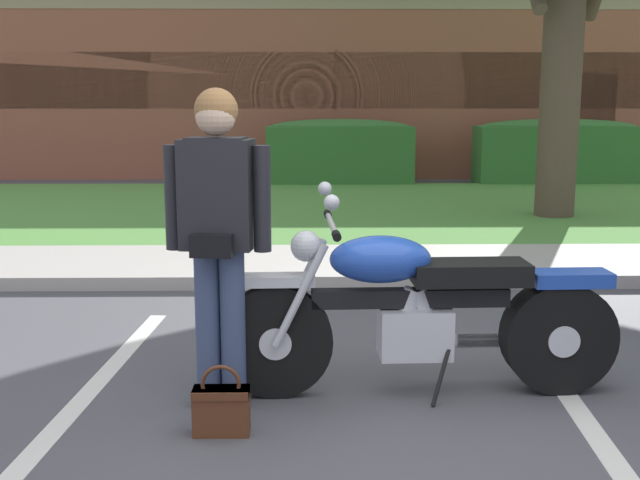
# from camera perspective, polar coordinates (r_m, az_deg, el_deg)

# --- Properties ---
(ground_plane) EXTENTS (140.00, 140.00, 0.00)m
(ground_plane) POSITION_cam_1_polar(r_m,az_deg,el_deg) (3.87, 9.60, -15.16)
(ground_plane) COLOR #4C4C51
(curb_strip) EXTENTS (60.00, 0.20, 0.12)m
(curb_strip) POSITION_cam_1_polar(r_m,az_deg,el_deg) (6.93, 4.71, -2.97)
(curb_strip) COLOR #ADA89E
(curb_strip) RESTS_ON ground
(concrete_walk) EXTENTS (60.00, 1.50, 0.08)m
(concrete_walk) POSITION_cam_1_polar(r_m,az_deg,el_deg) (7.76, 4.10, -1.66)
(concrete_walk) COLOR #ADA89E
(concrete_walk) RESTS_ON ground
(grass_lawn) EXTENTS (60.00, 6.22, 0.06)m
(grass_lawn) POSITION_cam_1_polar(r_m,az_deg,el_deg) (11.55, 2.43, 2.31)
(grass_lawn) COLOR #518E3D
(grass_lawn) RESTS_ON ground
(stall_stripe_0) EXTENTS (0.40, 4.40, 0.01)m
(stall_stripe_0) POSITION_cam_1_polar(r_m,az_deg,el_deg) (4.19, -19.28, -13.49)
(stall_stripe_0) COLOR silver
(stall_stripe_0) RESTS_ON ground
(stall_stripe_1) EXTENTS (0.40, 4.40, 0.01)m
(stall_stripe_1) POSITION_cam_1_polar(r_m,az_deg,el_deg) (4.24, 19.40, -13.22)
(stall_stripe_1) COLOR silver
(stall_stripe_1) RESTS_ON ground
(motorcycle) EXTENTS (2.24, 0.82, 1.18)m
(motorcycle) POSITION_cam_1_polar(r_m,az_deg,el_deg) (4.43, 8.33, -5.13)
(motorcycle) COLOR black
(motorcycle) RESTS_ON ground
(rider_person) EXTENTS (0.57, 0.33, 1.70)m
(rider_person) POSITION_cam_1_polar(r_m,az_deg,el_deg) (4.19, -7.44, 1.16)
(rider_person) COLOR black
(rider_person) RESTS_ON ground
(handbag) EXTENTS (0.28, 0.13, 0.36)m
(handbag) POSITION_cam_1_polar(r_m,az_deg,el_deg) (4.00, -7.20, -11.92)
(handbag) COLOR #562D19
(handbag) RESTS_ON ground
(hedge_left) EXTENTS (2.73, 0.90, 1.24)m
(hedge_left) POSITION_cam_1_polar(r_m,az_deg,el_deg) (14.83, 1.44, 6.53)
(hedge_left) COLOR #336B2D
(hedge_left) RESTS_ON ground
(hedge_center_left) EXTENTS (3.07, 0.90, 1.24)m
(hedge_center_left) POSITION_cam_1_polar(r_m,az_deg,el_deg) (15.56, 16.88, 6.27)
(hedge_center_left) COLOR #336B2D
(hedge_center_left) RESTS_ON ground
(brick_building) EXTENTS (25.84, 11.68, 3.77)m
(brick_building) POSITION_cam_1_polar(r_m,az_deg,el_deg) (21.57, 0.59, 11.04)
(brick_building) COLOR #93513D
(brick_building) RESTS_ON ground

